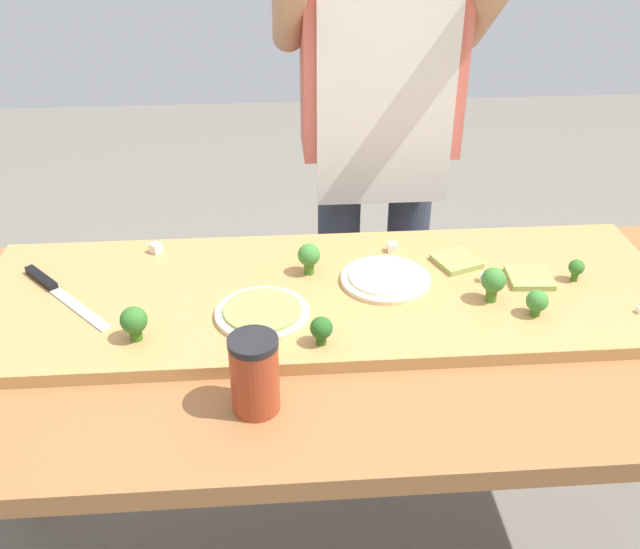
{
  "coord_description": "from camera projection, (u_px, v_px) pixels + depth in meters",
  "views": [
    {
      "loc": [
        -0.16,
        -1.11,
        1.57
      ],
      "look_at": [
        -0.06,
        0.15,
        0.82
      ],
      "focal_mm": 39.32,
      "sensor_mm": 36.0,
      "label": 1
    }
  ],
  "objects": [
    {
      "name": "broccoli_floret_back_mid",
      "position": [
        309.0,
        256.0,
        1.47
      ],
      "size": [
        0.05,
        0.05,
        0.07
      ],
      "color": "#3F7220",
      "rests_on": "cutting_board"
    },
    {
      "name": "pizza_slice_near_left",
      "position": [
        456.0,
        261.0,
        1.53
      ],
      "size": [
        0.11,
        0.11,
        0.01
      ],
      "primitive_type": "cube",
      "rotation": [
        0.0,
        0.0,
        0.36
      ],
      "color": "#899E4C",
      "rests_on": "cutting_board"
    },
    {
      "name": "pizza_whole_pesto_green",
      "position": [
        262.0,
        312.0,
        1.35
      ],
      "size": [
        0.18,
        0.18,
        0.02
      ],
      "color": "beige",
      "rests_on": "cutting_board"
    },
    {
      "name": "broccoli_floret_front_right",
      "position": [
        537.0,
        302.0,
        1.34
      ],
      "size": [
        0.04,
        0.04,
        0.05
      ],
      "color": "#3F7220",
      "rests_on": "cutting_board"
    },
    {
      "name": "pizza_whole_white_garlic",
      "position": [
        386.0,
        278.0,
        1.46
      ],
      "size": [
        0.19,
        0.19,
        0.02
      ],
      "color": "beige",
      "rests_on": "cutting_board"
    },
    {
      "name": "broccoli_floret_center_right",
      "position": [
        321.0,
        329.0,
        1.26
      ],
      "size": [
        0.04,
        0.04,
        0.06
      ],
      "color": "#2C5915",
      "rests_on": "cutting_board"
    },
    {
      "name": "chefs_knife",
      "position": [
        54.0,
        289.0,
        1.43
      ],
      "size": [
        0.22,
        0.24,
        0.02
      ],
      "color": "#B7BABF",
      "rests_on": "cutting_board"
    },
    {
      "name": "broccoli_floret_center_left",
      "position": [
        493.0,
        281.0,
        1.38
      ],
      "size": [
        0.05,
        0.05,
        0.07
      ],
      "color": "#3F7220",
      "rests_on": "cutting_board"
    },
    {
      "name": "pizza_slice_far_left",
      "position": [
        529.0,
        278.0,
        1.47
      ],
      "size": [
        0.09,
        0.09,
        0.01
      ],
      "primitive_type": "cube",
      "rotation": [
        0.0,
        0.0,
        -0.07
      ],
      "color": "#899E4C",
      "rests_on": "cutting_board"
    },
    {
      "name": "cheese_crumble_c",
      "position": [
        485.0,
        278.0,
        1.46
      ],
      "size": [
        0.02,
        0.02,
        0.02
      ],
      "primitive_type": "cube",
      "rotation": [
        0.0,
        0.0,
        1.32
      ],
      "color": "white",
      "rests_on": "cutting_board"
    },
    {
      "name": "broccoli_floret_back_left",
      "position": [
        576.0,
        268.0,
        1.45
      ],
      "size": [
        0.03,
        0.03,
        0.05
      ],
      "color": "#366618",
      "rests_on": "cutting_board"
    },
    {
      "name": "cheese_crumble_d",
      "position": [
        392.0,
        247.0,
        1.57
      ],
      "size": [
        0.02,
        0.02,
        0.02
      ],
      "primitive_type": "cube",
      "rotation": [
        0.0,
        0.0,
        1.55
      ],
      "color": "white",
      "rests_on": "cutting_board"
    },
    {
      "name": "prep_table",
      "position": [
        357.0,
        369.0,
        1.42
      ],
      "size": [
        1.78,
        0.77,
        0.78
      ],
      "color": "brown",
      "rests_on": "ground"
    },
    {
      "name": "sauce_jar",
      "position": [
        255.0,
        374.0,
        1.14
      ],
      "size": [
        0.08,
        0.08,
        0.14
      ],
      "color": "#99381E",
      "rests_on": "prep_table"
    },
    {
      "name": "cutting_board",
      "position": [
        327.0,
        294.0,
        1.45
      ],
      "size": [
        1.43,
        0.49,
        0.03
      ],
      "primitive_type": "cube",
      "color": "#B27F47",
      "rests_on": "prep_table"
    },
    {
      "name": "cheese_crumble_b",
      "position": [
        640.0,
        310.0,
        1.36
      ],
      "size": [
        0.01,
        0.01,
        0.01
      ],
      "primitive_type": "cube",
      "rotation": [
        0.0,
        0.0,
        0.11
      ],
      "color": "white",
      "rests_on": "cutting_board"
    },
    {
      "name": "broccoli_floret_front_left",
      "position": [
        134.0,
        321.0,
        1.27
      ],
      "size": [
        0.05,
        0.05,
        0.07
      ],
      "color": "#366618",
      "rests_on": "cutting_board"
    },
    {
      "name": "cheese_crumble_a",
      "position": [
        156.0,
        248.0,
        1.57
      ],
      "size": [
        0.03,
        0.03,
        0.02
      ],
      "primitive_type": "cube",
      "rotation": [
        0.0,
        0.0,
        0.88
      ],
      "color": "silver",
      "rests_on": "cutting_board"
    },
    {
      "name": "cook_center",
      "position": [
        379.0,
        113.0,
        1.82
      ],
      "size": [
        0.54,
        0.39,
        1.67
      ],
      "color": "#333847",
      "rests_on": "ground"
    }
  ]
}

